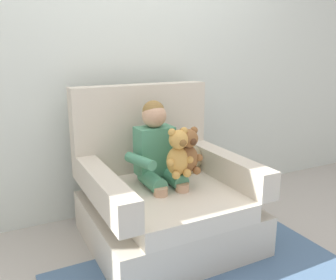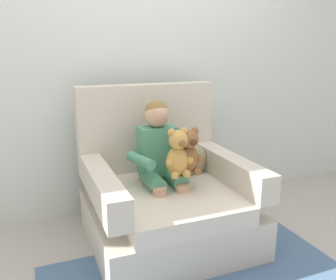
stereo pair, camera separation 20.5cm
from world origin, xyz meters
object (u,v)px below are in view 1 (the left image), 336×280
seated_child (159,155)px  plush_brown (188,152)px  throw_pillow (187,160)px  plush_honey (178,154)px  armchair (163,196)px

seated_child → plush_brown: seated_child is taller
seated_child → plush_brown: bearing=-45.1°
plush_brown → throw_pillow: plush_brown is taller
plush_honey → plush_brown: (0.08, 0.01, -0.00)m
seated_child → plush_honey: (0.05, -0.18, 0.05)m
armchair → seated_child: bearing=123.9°
seated_child → plush_honey: 0.20m
armchair → plush_brown: bearing=-49.4°
plush_honey → plush_brown: size_ratio=1.02×
plush_brown → armchair: bearing=143.3°
plush_honey → throw_pillow: bearing=65.9°
plush_honey → throw_pillow: 0.40m
plush_brown → seated_child: bearing=142.3°
seated_child → plush_honey: size_ratio=2.54×
plush_brown → throw_pillow: (0.15, 0.27, -0.16)m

